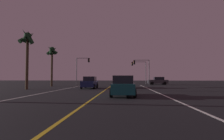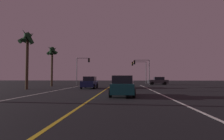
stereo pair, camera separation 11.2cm
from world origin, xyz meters
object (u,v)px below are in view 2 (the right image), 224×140
Objects in this scene: traffic_light_near_right at (141,66)px; traffic_light_far_right at (139,67)px; car_lead_same_lane at (122,86)px; car_crossing_side at (158,81)px; traffic_light_near_left at (83,65)px; palm_tree_left_mid at (27,42)px; car_ahead_far at (127,82)px; palm_tree_left_far at (52,53)px; car_oncoming at (90,83)px.

traffic_light_near_right is 5.50m from traffic_light_far_right.
car_lead_same_lane is at bearing 80.50° from traffic_light_near_right.
car_lead_same_lane is 26.70m from car_crossing_side.
traffic_light_far_right is at bearing -38.45° from car_crossing_side.
traffic_light_near_left is (-8.56, 23.16, 3.43)m from car_lead_same_lane.
traffic_light_far_right is at bearing 52.27° from palm_tree_left_mid.
palm_tree_left_mid is (-20.18, -17.91, 5.42)m from car_crossing_side.
car_ahead_far is 0.75× the size of traffic_light_near_left.
traffic_light_near_left is 0.79× the size of palm_tree_left_far.
palm_tree_left_far is (-0.03, 8.38, -0.43)m from palm_tree_left_mid.
car_crossing_side is 1.00× the size of car_ahead_far.
palm_tree_left_far reaches higher than traffic_light_near_left.
traffic_light_far_right is (3.81, 28.66, 3.20)m from car_lead_same_lane.
traffic_light_near_right is at bearing 31.82° from car_crossing_side.
car_oncoming is (-4.76, 10.76, 0.00)m from car_lead_same_lane.
traffic_light_near_right is at bearing 0.00° from traffic_light_near_left.
car_lead_same_lane is at bearing -69.72° from traffic_light_near_left.
traffic_light_near_left is at bearing 23.97° from traffic_light_far_right.
car_oncoming is 1.00× the size of car_ahead_far.
palm_tree_left_far is (-12.48, 16.03, 4.99)m from car_lead_same_lane.
traffic_light_near_left is at bearing -162.97° from car_oncoming.
car_oncoming is 0.80× the size of traffic_light_far_right.
car_ahead_far is 0.82× the size of traffic_light_near_right.
car_crossing_side is 0.59× the size of palm_tree_left_far.
car_lead_same_lane is 0.80× the size of traffic_light_far_right.
traffic_light_near_right is at bearing -9.50° from car_lead_same_lane.
palm_tree_left_mid is (-16.32, -15.52, 2.30)m from traffic_light_near_right.
traffic_light_near_left reaches higher than car_oncoming.
traffic_light_near_right is at bearing 145.16° from car_oncoming.
palm_tree_left_mid is (-7.69, -3.11, 5.42)m from car_oncoming.
car_crossing_side is 0.80× the size of traffic_light_far_right.
car_lead_same_lane is 0.54× the size of palm_tree_left_mid.
car_lead_same_lane is at bearing 73.17° from car_crossing_side.
palm_tree_left_mid is at bearing 58.44° from car_lead_same_lane.
car_ahead_far is 0.59× the size of palm_tree_left_far.
car_crossing_side is 0.75× the size of traffic_light_near_left.
palm_tree_left_mid is at bearing -104.07° from traffic_light_near_left.
car_crossing_side is at bearing -28.21° from car_ahead_far.
traffic_light_near_left reaches higher than traffic_light_far_right.
traffic_light_far_right is at bearing 37.79° from palm_tree_left_far.
traffic_light_far_right is at bearing -89.34° from traffic_light_near_right.
traffic_light_near_left is 8.29m from palm_tree_left_far.
car_ahead_far is 0.54× the size of palm_tree_left_mid.
traffic_light_far_right is 0.74× the size of palm_tree_left_far.
car_ahead_far is at bearing -49.97° from traffic_light_near_left.
palm_tree_left_mid is at bearing 43.55° from traffic_light_near_right.
car_lead_same_lane is 11.76m from car_oncoming.
car_crossing_side is 22.89m from palm_tree_left_far.
car_ahead_far is (5.36, 1.50, 0.00)m from car_oncoming.
car_oncoming is 9.91m from palm_tree_left_mid.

